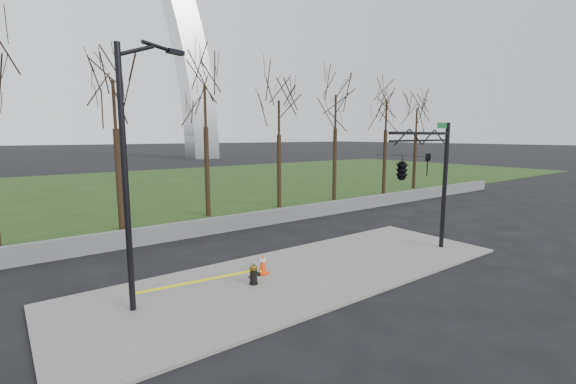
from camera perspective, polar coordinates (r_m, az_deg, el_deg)
ground at (r=15.58m, az=2.44°, el=-12.01°), size 500.00×500.00×0.00m
sidewalk at (r=15.56m, az=2.44°, el=-11.84°), size 18.00×6.00×0.10m
grass_strip at (r=42.65m, az=-24.04°, el=0.34°), size 120.00×40.00×0.06m
guardrail at (r=21.97m, az=-10.95°, el=-4.89°), size 60.00×0.30×0.90m
tree_row at (r=25.79m, az=-11.56°, el=6.41°), size 49.56×4.00×9.26m
fire_hydrant at (r=14.30m, az=-5.05°, el=-11.98°), size 0.48×0.31×0.78m
traffic_cone at (r=15.24m, az=-3.73°, el=-10.51°), size 0.53×0.53×0.80m
street_light at (r=12.39m, az=-22.05°, el=4.40°), size 2.32×0.89×8.21m
traffic_signal_mast at (r=16.66m, az=17.70°, el=3.57°), size 5.07×2.53×6.00m
caution_tape at (r=13.80m, az=-11.18°, el=-12.51°), size 4.91×0.68×0.40m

